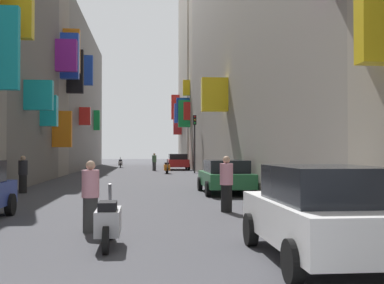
% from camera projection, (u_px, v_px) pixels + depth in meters
% --- Properties ---
extents(ground_plane, '(140.00, 140.00, 0.00)m').
position_uv_depth(ground_plane, '(135.00, 176.00, 32.97)').
color(ground_plane, '#38383D').
extents(building_left_mid_c, '(7.21, 4.27, 14.87)m').
position_uv_depth(building_left_mid_c, '(21.00, 70.00, 33.60)').
color(building_left_mid_c, gray).
rests_on(building_left_mid_c, ground).
extents(building_left_far, '(7.04, 26.60, 14.18)m').
position_uv_depth(building_left_far, '(60.00, 99.00, 48.96)').
color(building_left_far, slate).
rests_on(building_left_far, ground).
extents(building_right_mid_a, '(7.38, 34.45, 20.60)m').
position_uv_depth(building_right_mid_a, '(272.00, 3.00, 27.70)').
color(building_right_mid_a, gray).
rests_on(building_right_mid_a, ground).
extents(building_right_mid_b, '(7.30, 3.58, 16.90)m').
position_uv_depth(building_right_mid_b, '(221.00, 82.00, 46.60)').
color(building_right_mid_b, '#9E9384').
rests_on(building_right_mid_b, ground).
extents(building_right_far, '(7.05, 13.72, 21.68)m').
position_uv_depth(building_right_far, '(207.00, 74.00, 56.96)').
color(building_right_far, '#9E9384').
rests_on(building_right_far, ground).
extents(parked_car_white, '(1.92, 3.93, 1.52)m').
position_uv_depth(parked_car_white, '(322.00, 212.00, 7.69)').
color(parked_car_white, white).
rests_on(parked_car_white, ground).
extents(parked_car_green, '(1.98, 4.19, 1.38)m').
position_uv_depth(parked_car_green, '(225.00, 176.00, 19.89)').
color(parked_car_green, '#236638').
rests_on(parked_car_green, ground).
extents(parked_car_red, '(2.03, 4.20, 1.47)m').
position_uv_depth(parked_car_red, '(178.00, 161.00, 44.64)').
color(parked_car_red, '#B21E1E').
rests_on(parked_car_red, ground).
extents(scooter_orange, '(0.46, 1.94, 1.13)m').
position_uv_depth(scooter_orange, '(167.00, 168.00, 37.16)').
color(scooter_orange, orange).
rests_on(scooter_orange, ground).
extents(scooter_silver, '(0.46, 1.86, 1.13)m').
position_uv_depth(scooter_silver, '(108.00, 222.00, 8.84)').
color(scooter_silver, '#ADADB2').
rests_on(scooter_silver, ground).
extents(scooter_white, '(0.52, 1.88, 1.13)m').
position_uv_depth(scooter_white, '(120.00, 163.00, 50.26)').
color(scooter_white, silver).
rests_on(scooter_white, ground).
extents(pedestrian_crossing, '(0.53, 0.53, 1.61)m').
position_uv_depth(pedestrian_crossing, '(226.00, 184.00, 13.87)').
color(pedestrian_crossing, black).
rests_on(pedestrian_crossing, ground).
extents(pedestrian_near_left, '(0.43, 0.43, 1.56)m').
position_uv_depth(pedestrian_near_left, '(154.00, 162.00, 42.43)').
color(pedestrian_near_left, '#3C3C3C').
rests_on(pedestrian_near_left, ground).
extents(pedestrian_near_right, '(0.44, 0.44, 1.55)m').
position_uv_depth(pedestrian_near_right, '(90.00, 197.00, 10.42)').
color(pedestrian_near_right, '#343434').
rests_on(pedestrian_near_right, ground).
extents(pedestrian_mid_street, '(0.41, 0.41, 1.56)m').
position_uv_depth(pedestrian_mid_street, '(23.00, 174.00, 20.04)').
color(pedestrian_mid_street, black).
rests_on(pedestrian_mid_street, ground).
extents(traffic_light_far_corner, '(0.26, 0.34, 4.57)m').
position_uv_depth(traffic_light_far_corner, '(195.00, 134.00, 37.80)').
color(traffic_light_far_corner, '#2D2D2D').
rests_on(traffic_light_far_corner, ground).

